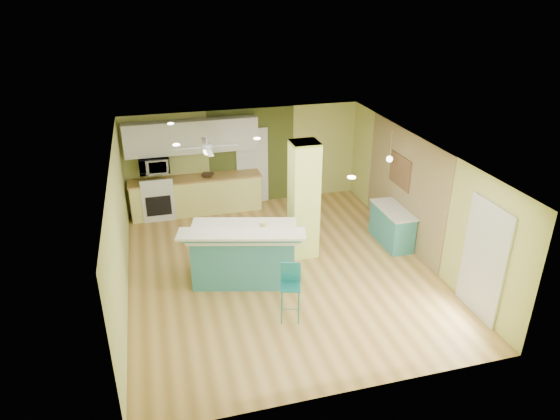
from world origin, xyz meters
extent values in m
cube|color=olive|center=(0.00, 0.00, -0.01)|extent=(6.00, 7.00, 0.01)
cube|color=white|center=(0.00, 0.00, 2.50)|extent=(6.00, 7.00, 0.01)
cube|color=#BAC167|center=(0.00, 3.50, 1.25)|extent=(6.00, 0.01, 2.50)
cube|color=#BAC167|center=(0.00, -3.50, 1.25)|extent=(6.00, 0.01, 2.50)
cube|color=#BAC167|center=(-3.00, 0.00, 1.25)|extent=(0.01, 7.00, 2.50)
cube|color=#BAC167|center=(3.00, 0.00, 1.25)|extent=(0.01, 7.00, 2.50)
cube|color=olive|center=(2.99, 0.60, 1.25)|extent=(0.02, 3.40, 2.50)
cube|color=#485220|center=(0.20, 3.49, 1.25)|extent=(2.20, 0.02, 2.50)
cube|color=white|center=(0.20, 3.46, 1.00)|extent=(0.82, 0.05, 2.00)
cube|color=silver|center=(2.97, -2.30, 1.05)|extent=(0.04, 1.08, 2.10)
cube|color=#D6E46A|center=(0.65, 0.50, 1.25)|extent=(0.55, 0.55, 2.50)
cube|color=#ECE77B|center=(-1.30, 3.20, 0.45)|extent=(3.20, 0.60, 0.90)
cube|color=olive|center=(-1.30, 3.20, 0.92)|extent=(3.25, 0.63, 0.04)
cube|color=white|center=(-2.25, 3.20, 0.45)|extent=(0.76, 0.64, 0.90)
cube|color=black|center=(-2.25, 2.87, 0.42)|extent=(0.59, 0.02, 0.50)
cube|color=white|center=(-2.25, 2.90, 0.99)|extent=(0.76, 0.06, 0.18)
cube|color=silver|center=(-1.30, 3.32, 1.95)|extent=(3.20, 0.34, 0.80)
imported|color=silver|center=(-2.25, 3.20, 1.35)|extent=(0.70, 0.48, 0.39)
cylinder|color=silver|center=(-1.10, 2.00, 2.30)|extent=(0.03, 0.03, 0.40)
cylinder|color=silver|center=(-1.10, 2.00, 2.10)|extent=(0.24, 0.24, 0.10)
sphere|color=white|center=(-1.10, 2.00, 1.98)|extent=(0.18, 0.18, 0.18)
cylinder|color=silver|center=(2.65, 0.75, 2.19)|extent=(0.01, 0.01, 0.62)
sphere|color=white|center=(2.65, 0.75, 1.88)|extent=(0.14, 0.14, 0.14)
cube|color=brown|center=(2.96, 0.80, 1.55)|extent=(0.03, 0.90, 0.70)
cube|color=teal|center=(-0.76, -0.15, 0.51)|extent=(2.11, 1.42, 1.02)
cube|color=silver|center=(-0.76, -0.15, 1.05)|extent=(2.24, 1.56, 0.06)
cube|color=teal|center=(-0.87, -0.59, 1.15)|extent=(2.14, 0.71, 0.15)
cube|color=silver|center=(-0.87, -0.59, 1.22)|extent=(2.36, 1.05, 0.05)
cylinder|color=#1B797D|center=(-0.43, -1.74, 0.33)|extent=(0.02, 0.02, 0.65)
cylinder|color=#1B797D|center=(-0.16, -1.83, 0.33)|extent=(0.02, 0.02, 0.65)
cylinder|color=#1B797D|center=(-0.35, -1.46, 0.33)|extent=(0.02, 0.02, 0.65)
cylinder|color=#1B797D|center=(-0.07, -1.55, 0.33)|extent=(0.02, 0.02, 0.65)
cube|color=#1B797D|center=(-0.25, -1.65, 0.67)|extent=(0.43, 0.43, 0.03)
cube|color=#1B797D|center=(-0.21, -1.50, 0.86)|extent=(0.34, 0.12, 0.36)
cube|color=teal|center=(2.70, 0.44, 0.40)|extent=(0.51, 1.23, 0.79)
cube|color=silver|center=(2.70, 0.44, 0.81)|extent=(0.55, 1.29, 0.04)
imported|color=#3A2818|center=(-0.99, 3.17, 0.98)|extent=(0.39, 0.39, 0.08)
cylinder|color=yellow|center=(-0.39, -0.25, 1.16)|extent=(0.13, 0.13, 0.16)
camera|label=1|loc=(-2.28, -8.46, 5.40)|focal=32.00mm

